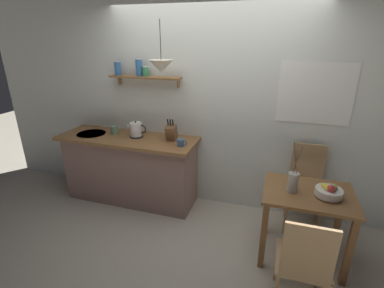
{
  "coord_description": "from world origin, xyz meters",
  "views": [
    {
      "loc": [
        0.84,
        -2.7,
        2.14
      ],
      "look_at": [
        -0.1,
        0.25,
        0.95
      ],
      "focal_mm": 26.22,
      "sensor_mm": 36.0,
      "label": 1
    }
  ],
  "objects_px": {
    "dining_chair_near": "(304,262)",
    "twig_vase": "(293,182)",
    "dining_chair_far": "(305,184)",
    "coffee_mug_by_sink": "(115,130)",
    "knife_block": "(171,132)",
    "electric_kettle": "(136,130)",
    "fruit_bowl": "(329,192)",
    "coffee_mug_spare": "(181,143)",
    "pendant_lamp": "(161,66)",
    "dining_table": "(307,205)"
  },
  "relations": [
    {
      "from": "dining_chair_near",
      "to": "electric_kettle",
      "type": "relative_size",
      "value": 3.6
    },
    {
      "from": "twig_vase",
      "to": "pendant_lamp",
      "type": "bearing_deg",
      "value": 165.9
    },
    {
      "from": "twig_vase",
      "to": "dining_chair_far",
      "type": "bearing_deg",
      "value": 72.86
    },
    {
      "from": "electric_kettle",
      "to": "coffee_mug_by_sink",
      "type": "height_order",
      "value": "electric_kettle"
    },
    {
      "from": "dining_chair_far",
      "to": "electric_kettle",
      "type": "distance_m",
      "value": 2.16
    },
    {
      "from": "fruit_bowl",
      "to": "twig_vase",
      "type": "bearing_deg",
      "value": 178.43
    },
    {
      "from": "knife_block",
      "to": "coffee_mug_spare",
      "type": "xyz_separation_m",
      "value": [
        0.18,
        -0.15,
        -0.07
      ]
    },
    {
      "from": "dining_table",
      "to": "fruit_bowl",
      "type": "xyz_separation_m",
      "value": [
        0.16,
        -0.04,
        0.2
      ]
    },
    {
      "from": "fruit_bowl",
      "to": "pendant_lamp",
      "type": "xyz_separation_m",
      "value": [
        -1.79,
        0.38,
        1.03
      ]
    },
    {
      "from": "coffee_mug_by_sink",
      "to": "dining_table",
      "type": "bearing_deg",
      "value": -11.96
    },
    {
      "from": "fruit_bowl",
      "to": "coffee_mug_spare",
      "type": "bearing_deg",
      "value": 165.9
    },
    {
      "from": "dining_table",
      "to": "coffee_mug_spare",
      "type": "distance_m",
      "value": 1.51
    },
    {
      "from": "dining_chair_far",
      "to": "twig_vase",
      "type": "xyz_separation_m",
      "value": [
        -0.19,
        -0.61,
        0.31
      ]
    },
    {
      "from": "dining_chair_near",
      "to": "dining_chair_far",
      "type": "distance_m",
      "value": 1.25
    },
    {
      "from": "dining_table",
      "to": "coffee_mug_by_sink",
      "type": "bearing_deg",
      "value": 168.04
    },
    {
      "from": "coffee_mug_spare",
      "to": "pendant_lamp",
      "type": "distance_m",
      "value": 0.9
    },
    {
      "from": "coffee_mug_by_sink",
      "to": "twig_vase",
      "type": "bearing_deg",
      "value": -13.51
    },
    {
      "from": "coffee_mug_spare",
      "to": "pendant_lamp",
      "type": "height_order",
      "value": "pendant_lamp"
    },
    {
      "from": "dining_table",
      "to": "pendant_lamp",
      "type": "xyz_separation_m",
      "value": [
        -1.63,
        0.34,
        1.23
      ]
    },
    {
      "from": "dining_table",
      "to": "fruit_bowl",
      "type": "bearing_deg",
      "value": -13.84
    },
    {
      "from": "twig_vase",
      "to": "electric_kettle",
      "type": "xyz_separation_m",
      "value": [
        -1.92,
        0.52,
        0.16
      ]
    },
    {
      "from": "coffee_mug_by_sink",
      "to": "knife_block",
      "type": "bearing_deg",
      "value": -0.56
    },
    {
      "from": "dining_chair_near",
      "to": "knife_block",
      "type": "relative_size",
      "value": 3.24
    },
    {
      "from": "twig_vase",
      "to": "electric_kettle",
      "type": "distance_m",
      "value": 2.0
    },
    {
      "from": "electric_kettle",
      "to": "knife_block",
      "type": "xyz_separation_m",
      "value": [
        0.48,
        0.01,
        0.01
      ]
    },
    {
      "from": "dining_chair_far",
      "to": "coffee_mug_spare",
      "type": "distance_m",
      "value": 1.53
    },
    {
      "from": "fruit_bowl",
      "to": "pendant_lamp",
      "type": "distance_m",
      "value": 2.1
    },
    {
      "from": "dining_table",
      "to": "coffee_mug_by_sink",
      "type": "xyz_separation_m",
      "value": [
        -2.41,
        0.51,
        0.37
      ]
    },
    {
      "from": "dining_chair_near",
      "to": "twig_vase",
      "type": "bearing_deg",
      "value": 99.92
    },
    {
      "from": "electric_kettle",
      "to": "dining_chair_far",
      "type": "bearing_deg",
      "value": 2.27
    },
    {
      "from": "fruit_bowl",
      "to": "electric_kettle",
      "type": "height_order",
      "value": "electric_kettle"
    },
    {
      "from": "dining_table",
      "to": "dining_chair_near",
      "type": "bearing_deg",
      "value": -93.76
    },
    {
      "from": "knife_block",
      "to": "coffee_mug_spare",
      "type": "height_order",
      "value": "knife_block"
    },
    {
      "from": "dining_chair_near",
      "to": "twig_vase",
      "type": "xyz_separation_m",
      "value": [
        -0.11,
        0.64,
        0.35
      ]
    },
    {
      "from": "dining_chair_far",
      "to": "coffee_mug_by_sink",
      "type": "distance_m",
      "value": 2.48
    },
    {
      "from": "fruit_bowl",
      "to": "dining_chair_near",
      "type": "bearing_deg",
      "value": -108.06
    },
    {
      "from": "dining_chair_far",
      "to": "fruit_bowl",
      "type": "bearing_deg",
      "value": -77.86
    },
    {
      "from": "dining_chair_near",
      "to": "pendant_lamp",
      "type": "xyz_separation_m",
      "value": [
        -1.58,
        1.01,
        1.33
      ]
    },
    {
      "from": "fruit_bowl",
      "to": "twig_vase",
      "type": "height_order",
      "value": "twig_vase"
    },
    {
      "from": "twig_vase",
      "to": "knife_block",
      "type": "xyz_separation_m",
      "value": [
        -1.44,
        0.53,
        0.18
      ]
    },
    {
      "from": "dining_chair_near",
      "to": "dining_table",
      "type": "bearing_deg",
      "value": 86.24
    },
    {
      "from": "dining_chair_near",
      "to": "twig_vase",
      "type": "distance_m",
      "value": 0.74
    },
    {
      "from": "coffee_mug_by_sink",
      "to": "dining_chair_near",
      "type": "bearing_deg",
      "value": -26.55
    },
    {
      "from": "dining_chair_near",
      "to": "fruit_bowl",
      "type": "height_order",
      "value": "dining_chair_near"
    },
    {
      "from": "coffee_mug_by_sink",
      "to": "coffee_mug_spare",
      "type": "xyz_separation_m",
      "value": [
        0.99,
        -0.15,
        -0.01
      ]
    },
    {
      "from": "dining_chair_far",
      "to": "pendant_lamp",
      "type": "bearing_deg",
      "value": -171.91
    },
    {
      "from": "knife_block",
      "to": "pendant_lamp",
      "type": "distance_m",
      "value": 0.82
    },
    {
      "from": "knife_block",
      "to": "coffee_mug_by_sink",
      "type": "relative_size",
      "value": 2.13
    },
    {
      "from": "fruit_bowl",
      "to": "knife_block",
      "type": "xyz_separation_m",
      "value": [
        -1.76,
        0.54,
        0.22
      ]
    },
    {
      "from": "dining_chair_far",
      "to": "twig_vase",
      "type": "relative_size",
      "value": 1.98
    }
  ]
}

